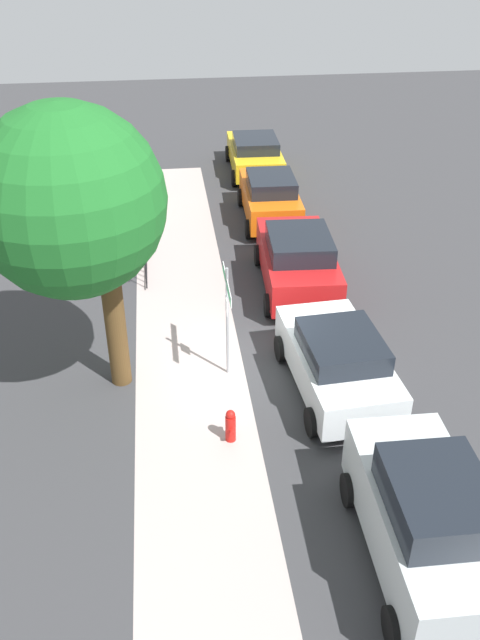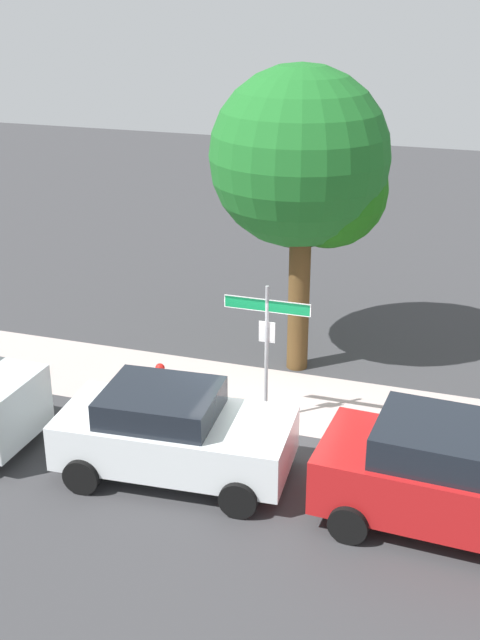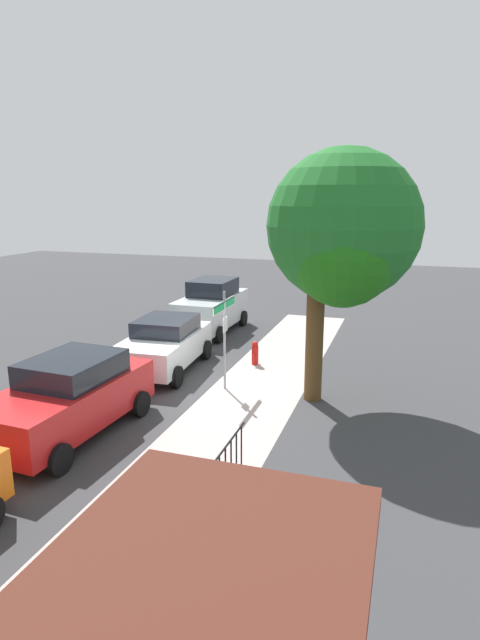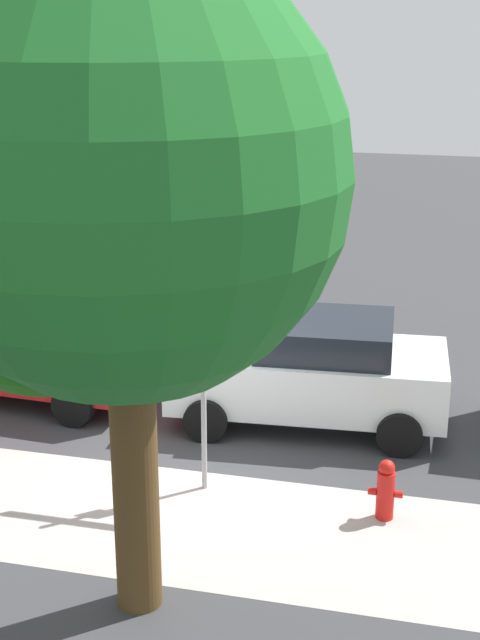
{
  "view_description": "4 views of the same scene",
  "coord_description": "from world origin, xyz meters",
  "px_view_note": "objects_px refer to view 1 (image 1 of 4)",
  "views": [
    {
      "loc": [
        -13.13,
        1.71,
        9.74
      ],
      "look_at": [
        -0.48,
        0.14,
        1.61
      ],
      "focal_mm": 37.76,
      "sensor_mm": 36.0,
      "label": 1
    },
    {
      "loc": [
        3.77,
        -13.51,
        8.18
      ],
      "look_at": [
        -0.7,
        0.11,
        2.2
      ],
      "focal_mm": 46.48,
      "sensor_mm": 36.0,
      "label": 2
    },
    {
      "loc": [
        12.74,
        5.12,
        5.36
      ],
      "look_at": [
        -0.66,
        0.72,
        1.95
      ],
      "focal_mm": 28.85,
      "sensor_mm": 36.0,
      "label": 3
    },
    {
      "loc": [
        -3.26,
        10.71,
        5.91
      ],
      "look_at": [
        -0.61,
        -0.08,
        2.18
      ],
      "focal_mm": 51.9,
      "sensor_mm": 36.0,
      "label": 4
    }
  ],
  "objects_px": {
    "car_silver": "(427,520)",
    "fire_hydrant": "(231,426)",
    "shade_tree": "(68,207)",
    "car_red": "(297,260)",
    "car_white": "(337,361)",
    "car_orange": "(270,197)",
    "street_sign": "(227,302)",
    "utility_shed": "(99,179)",
    "car_yellow": "(255,154)"
  },
  "relations": [
    {
      "from": "car_silver",
      "to": "fire_hydrant",
      "type": "distance_m",
      "value": 4.52
    },
    {
      "from": "shade_tree",
      "to": "car_red",
      "type": "height_order",
      "value": "shade_tree"
    },
    {
      "from": "car_white",
      "to": "car_orange",
      "type": "height_order",
      "value": "car_orange"
    },
    {
      "from": "street_sign",
      "to": "car_white",
      "type": "relative_size",
      "value": 0.68
    },
    {
      "from": "car_white",
      "to": "utility_shed",
      "type": "xyz_separation_m",
      "value": [
        10.81,
        5.77,
        0.51
      ]
    },
    {
      "from": "car_red",
      "to": "car_yellow",
      "type": "relative_size",
      "value": 1.02
    },
    {
      "from": "car_orange",
      "to": "fire_hydrant",
      "type": "relative_size",
      "value": 5.25
    },
    {
      "from": "shade_tree",
      "to": "car_yellow",
      "type": "xyz_separation_m",
      "value": [
        13.49,
        -5.73,
        -3.65
      ]
    },
    {
      "from": "street_sign",
      "to": "car_orange",
      "type": "height_order",
      "value": "street_sign"
    },
    {
      "from": "shade_tree",
      "to": "car_yellow",
      "type": "distance_m",
      "value": 15.11
    },
    {
      "from": "car_silver",
      "to": "street_sign",
      "type": "bearing_deg",
      "value": 25.7
    },
    {
      "from": "car_red",
      "to": "car_orange",
      "type": "relative_size",
      "value": 1.09
    },
    {
      "from": "car_yellow",
      "to": "utility_shed",
      "type": "xyz_separation_m",
      "value": [
        -3.58,
        5.96,
        0.56
      ]
    },
    {
      "from": "street_sign",
      "to": "car_yellow",
      "type": "relative_size",
      "value": 0.65
    },
    {
      "from": "fire_hydrant",
      "to": "car_yellow",
      "type": "bearing_deg",
      "value": -9.95
    },
    {
      "from": "car_silver",
      "to": "car_yellow",
      "type": "distance_m",
      "value": 19.2
    },
    {
      "from": "car_silver",
      "to": "car_orange",
      "type": "distance_m",
      "value": 14.4
    },
    {
      "from": "car_silver",
      "to": "car_white",
      "type": "distance_m",
      "value": 4.81
    },
    {
      "from": "car_yellow",
      "to": "car_orange",
      "type": "bearing_deg",
      "value": 179.66
    },
    {
      "from": "car_silver",
      "to": "fire_hydrant",
      "type": "xyz_separation_m",
      "value": [
        3.44,
        2.86,
        -0.66
      ]
    },
    {
      "from": "shade_tree",
      "to": "car_orange",
      "type": "relative_size",
      "value": 1.6
    },
    {
      "from": "street_sign",
      "to": "car_orange",
      "type": "distance_m",
      "value": 9.01
    },
    {
      "from": "street_sign",
      "to": "car_red",
      "type": "xyz_separation_m",
      "value": [
        3.81,
        -2.41,
        -1.06
      ]
    },
    {
      "from": "car_white",
      "to": "car_red",
      "type": "height_order",
      "value": "car_red"
    },
    {
      "from": "shade_tree",
      "to": "street_sign",
      "type": "bearing_deg",
      "value": -88.43
    },
    {
      "from": "car_white",
      "to": "car_orange",
      "type": "distance_m",
      "value": 9.6
    },
    {
      "from": "street_sign",
      "to": "car_yellow",
      "type": "xyz_separation_m",
      "value": [
        13.41,
        -2.56,
        -1.18
      ]
    },
    {
      "from": "shade_tree",
      "to": "utility_shed",
      "type": "height_order",
      "value": "shade_tree"
    },
    {
      "from": "car_red",
      "to": "car_white",
      "type": "bearing_deg",
      "value": -177.37
    },
    {
      "from": "shade_tree",
      "to": "car_red",
      "type": "relative_size",
      "value": 1.47
    },
    {
      "from": "shade_tree",
      "to": "fire_hydrant",
      "type": "relative_size",
      "value": 8.42
    },
    {
      "from": "car_red",
      "to": "car_yellow",
      "type": "xyz_separation_m",
      "value": [
        9.6,
        -0.15,
        -0.12
      ]
    },
    {
      "from": "car_white",
      "to": "utility_shed",
      "type": "relative_size",
      "value": 1.46
    },
    {
      "from": "car_red",
      "to": "fire_hydrant",
      "type": "xyz_separation_m",
      "value": [
        -6.15,
        2.61,
        -0.53
      ]
    },
    {
      "from": "car_orange",
      "to": "car_yellow",
      "type": "xyz_separation_m",
      "value": [
        4.79,
        -0.16,
        -0.07
      ]
    },
    {
      "from": "car_silver",
      "to": "fire_hydrant",
      "type": "height_order",
      "value": "car_silver"
    },
    {
      "from": "utility_shed",
      "to": "fire_hydrant",
      "type": "height_order",
      "value": "utility_shed"
    },
    {
      "from": "street_sign",
      "to": "utility_shed",
      "type": "bearing_deg",
      "value": 19.09
    },
    {
      "from": "car_yellow",
      "to": "fire_hydrant",
      "type": "distance_m",
      "value": 16.0
    },
    {
      "from": "shade_tree",
      "to": "car_silver",
      "type": "relative_size",
      "value": 1.59
    },
    {
      "from": "shade_tree",
      "to": "car_orange",
      "type": "bearing_deg",
      "value": -32.67
    },
    {
      "from": "car_white",
      "to": "utility_shed",
      "type": "height_order",
      "value": "utility_shed"
    },
    {
      "from": "car_red",
      "to": "fire_hydrant",
      "type": "distance_m",
      "value": 6.7
    },
    {
      "from": "street_sign",
      "to": "car_orange",
      "type": "bearing_deg",
      "value": -15.62
    },
    {
      "from": "car_red",
      "to": "car_yellow",
      "type": "bearing_deg",
      "value": 2.16
    },
    {
      "from": "street_sign",
      "to": "car_yellow",
      "type": "distance_m",
      "value": 13.7
    },
    {
      "from": "car_white",
      "to": "car_red",
      "type": "relative_size",
      "value": 0.93
    },
    {
      "from": "shade_tree",
      "to": "car_yellow",
      "type": "relative_size",
      "value": 1.5
    },
    {
      "from": "car_silver",
      "to": "car_yellow",
      "type": "relative_size",
      "value": 0.94
    },
    {
      "from": "shade_tree",
      "to": "car_white",
      "type": "relative_size",
      "value": 1.58
    }
  ]
}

